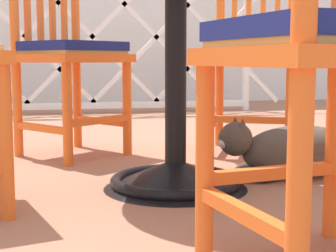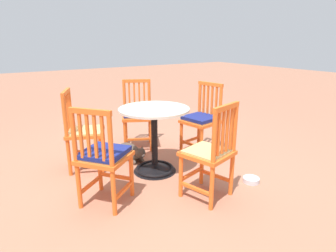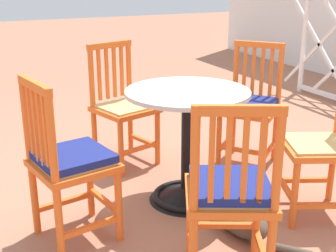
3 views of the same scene
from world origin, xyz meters
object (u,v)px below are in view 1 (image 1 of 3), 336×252
(orange_chair_tucked_in, at_px, (331,49))
(orange_chair_by_planter, at_px, (253,58))
(cafe_table, at_px, (176,103))
(orange_chair_at_corner, at_px, (68,55))
(tabby_cat, at_px, (289,151))

(orange_chair_tucked_in, height_order, orange_chair_by_planter, same)
(cafe_table, height_order, orange_chair_tucked_in, orange_chair_tucked_in)
(orange_chair_tucked_in, bearing_deg, orange_chair_by_planter, 75.12)
(orange_chair_at_corner, bearing_deg, orange_chair_by_planter, -5.08)
(cafe_table, xyz_separation_m, tabby_cat, (0.44, 0.08, -0.19))
(orange_chair_tucked_in, relative_size, orange_chair_by_planter, 1.00)
(cafe_table, bearing_deg, orange_chair_at_corner, 114.85)
(orange_chair_by_planter, xyz_separation_m, orange_chair_at_corner, (-0.83, 0.07, 0.01))
(orange_chair_tucked_in, xyz_separation_m, orange_chair_at_corner, (-0.46, 1.48, 0.00))
(orange_chair_at_corner, relative_size, tabby_cat, 1.28)
(orange_chair_tucked_in, bearing_deg, orange_chair_at_corner, 107.22)
(orange_chair_at_corner, distance_m, tabby_cat, 1.05)
(orange_chair_by_planter, bearing_deg, orange_chair_at_corner, 174.92)
(cafe_table, xyz_separation_m, orange_chair_tucked_in, (0.13, -0.77, 0.16))
(tabby_cat, bearing_deg, orange_chair_at_corner, 140.76)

